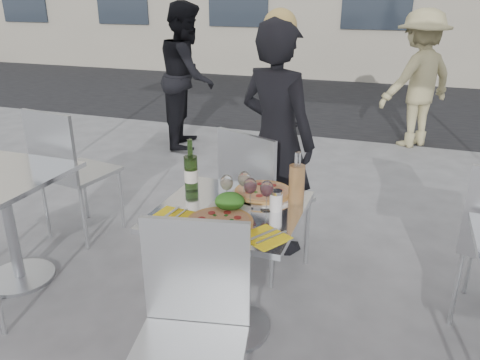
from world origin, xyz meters
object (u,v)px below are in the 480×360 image
(wineglass_red_a, at_px, (250,187))
(napkin_right, at_px, (265,237))
(side_chair_lfar, at_px, (67,165))
(pedestrian_b, at_px, (418,80))
(main_table, at_px, (230,245))
(chair_near, at_px, (191,323))
(wineglass_white_a, at_px, (227,183))
(pizza_far, at_px, (263,193))
(chair_far, at_px, (258,191))
(woman_diner, at_px, (277,140))
(wine_bottle, at_px, (191,171))
(napkin_left, at_px, (172,216))
(carafe, at_px, (297,185))
(sugar_shaker, at_px, (276,201))
(salad_plate, at_px, (230,203))
(side_table_left, at_px, (6,205))
(wineglass_red_b, at_px, (267,190))
(pedestrian_a, at_px, (188,76))
(wineglass_white_b, at_px, (244,180))
(pizza_near, at_px, (220,222))

(wineglass_red_a, height_order, napkin_right, wineglass_red_a)
(side_chair_lfar, height_order, pedestrian_b, pedestrian_b)
(pedestrian_b, xyz_separation_m, napkin_right, (-0.64, -4.28, -0.06))
(main_table, relative_size, chair_near, 0.78)
(main_table, relative_size, wineglass_red_a, 4.76)
(wineglass_white_a, bearing_deg, chair_near, -80.01)
(pizza_far, xyz_separation_m, napkin_right, (0.14, -0.45, -0.01))
(chair_far, height_order, napkin_right, chair_far)
(side_chair_lfar, relative_size, wineglass_red_a, 6.48)
(woman_diner, bearing_deg, chair_near, 115.93)
(wine_bottle, bearing_deg, napkin_left, -81.95)
(wineglass_white_a, bearing_deg, woman_diner, 89.91)
(chair_near, relative_size, carafe, 3.31)
(wineglass_red_a, bearing_deg, pedestrian_b, 78.61)
(chair_far, bearing_deg, pizza_far, 133.59)
(woman_diner, bearing_deg, sugar_shaker, 126.87)
(woman_diner, relative_size, sugar_shaker, 15.30)
(salad_plate, distance_m, sugar_shaker, 0.23)
(woman_diner, relative_size, salad_plate, 7.44)
(side_table_left, xyz_separation_m, wineglass_red_b, (1.68, 0.05, 0.32))
(pizza_far, distance_m, sugar_shaker, 0.20)
(wineglass_white_a, bearing_deg, napkin_left, -129.20)
(side_chair_lfar, height_order, wineglass_red_a, side_chair_lfar)
(wine_bottle, height_order, carafe, wine_bottle)
(chair_near, bearing_deg, wineglass_white_a, 88.08)
(wineglass_red_b, bearing_deg, pizza_far, 111.93)
(sugar_shaker, relative_size, napkin_right, 0.43)
(salad_plate, height_order, sugar_shaker, sugar_shaker)
(pedestrian_b, xyz_separation_m, wineglass_red_a, (-0.80, -3.99, 0.05))
(pedestrian_a, distance_m, wineglass_white_a, 3.50)
(side_chair_lfar, relative_size, wineglass_red_b, 6.48)
(side_table_left, height_order, napkin_left, napkin_left)
(pedestrian_b, bearing_deg, wineglass_white_b, 30.68)
(wineglass_red_b, height_order, napkin_right, wineglass_red_b)
(side_table_left, xyz_separation_m, pizza_near, (1.52, -0.18, 0.22))
(woman_diner, relative_size, napkin_left, 8.17)
(main_table, height_order, pizza_near, pizza_near)
(napkin_right, bearing_deg, carafe, 112.50)
(chair_far, distance_m, wineglass_white_b, 0.56)
(chair_far, height_order, wineglass_white_a, chair_far)
(wineglass_red_a, bearing_deg, main_table, -146.92)
(pedestrian_a, relative_size, pedestrian_b, 1.05)
(side_chair_lfar, relative_size, salad_plate, 4.64)
(salad_plate, bearing_deg, pizza_far, 63.96)
(chair_far, distance_m, woman_diner, 0.46)
(carafe, height_order, wineglass_white_a, carafe)
(napkin_right, bearing_deg, chair_near, -80.32)
(chair_far, relative_size, woman_diner, 0.61)
(side_chair_lfar, xyz_separation_m, wineglass_white_b, (1.53, -0.47, 0.25))
(pizza_far, relative_size, napkin_right, 1.42)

